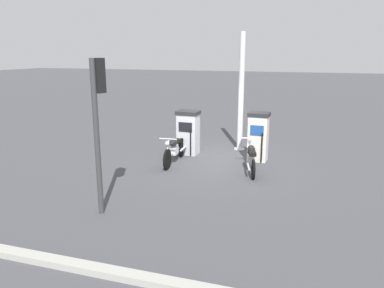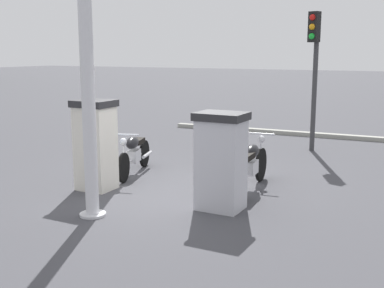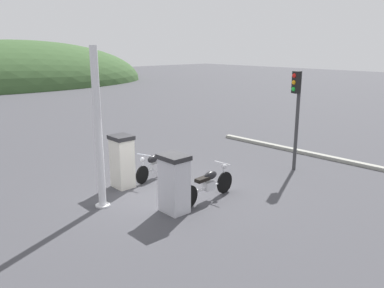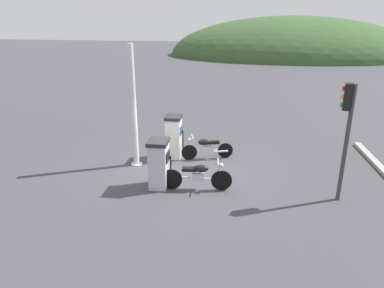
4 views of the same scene
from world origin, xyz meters
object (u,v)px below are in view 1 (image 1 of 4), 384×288
object	(u,v)px
fuel_pump_near	(188,132)
motorcycle_far_pump	(251,157)
fuel_pump_far	(258,136)
motorcycle_near_pump	(174,149)
roadside_traffic_light	(98,109)
canopy_support_pole	(241,95)

from	to	relation	value
fuel_pump_near	motorcycle_far_pump	size ratio (longest dim) A/B	0.82
fuel_pump_near	fuel_pump_far	world-z (taller)	fuel_pump_far
motorcycle_near_pump	roadside_traffic_light	xyz separation A→B (m)	(4.07, -0.05, 1.87)
canopy_support_pole	fuel_pump_far	bearing A→B (deg)	36.02
roadside_traffic_light	canopy_support_pole	bearing A→B (deg)	165.60
motorcycle_far_pump	canopy_support_pole	size ratio (longest dim) A/B	0.44
fuel_pump_far	motorcycle_far_pump	xyz separation A→B (m)	(1.22, 0.01, -0.37)
fuel_pump_far	motorcycle_near_pump	distance (m)	2.79
fuel_pump_far	motorcycle_near_pump	xyz separation A→B (m)	(1.21, -2.49, -0.35)
motorcycle_near_pump	canopy_support_pole	xyz separation A→B (m)	(-2.41, 1.61, 1.56)
fuel_pump_near	canopy_support_pole	distance (m)	2.35
fuel_pump_far	roadside_traffic_light	distance (m)	6.05
motorcycle_far_pump	roadside_traffic_light	world-z (taller)	roadside_traffic_light
roadside_traffic_light	fuel_pump_near	bearing A→B (deg)	179.13
fuel_pump_near	roadside_traffic_light	size ratio (longest dim) A/B	0.45
motorcycle_far_pump	canopy_support_pole	bearing A→B (deg)	-159.84
fuel_pump_near	motorcycle_far_pump	distance (m)	2.78
fuel_pump_far	motorcycle_near_pump	world-z (taller)	fuel_pump_far
motorcycle_near_pump	canopy_support_pole	size ratio (longest dim) A/B	0.51
roadside_traffic_light	canopy_support_pole	world-z (taller)	canopy_support_pole
motorcycle_near_pump	roadside_traffic_light	size ratio (longest dim) A/B	0.64
fuel_pump_far	canopy_support_pole	world-z (taller)	canopy_support_pole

